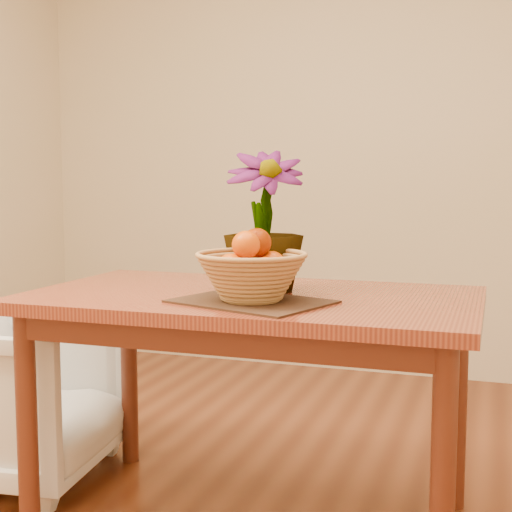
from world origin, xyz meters
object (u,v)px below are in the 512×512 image
(potted_plant, at_px, (264,221))
(armchair, at_px, (18,386))
(table, at_px, (252,321))
(wicker_basket, at_px, (252,278))

(potted_plant, height_order, armchair, potted_plant)
(armchair, bearing_deg, potted_plant, -98.23)
(potted_plant, relative_size, armchair, 0.66)
(table, bearing_deg, wicker_basket, -70.91)
(table, distance_m, wicker_basket, 0.23)
(wicker_basket, xyz_separation_m, potted_plant, (-0.03, 0.20, 0.15))
(table, relative_size, wicker_basket, 4.28)
(table, bearing_deg, potted_plant, 57.71)
(wicker_basket, distance_m, armchair, 1.13)
(armchair, bearing_deg, table, -100.76)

